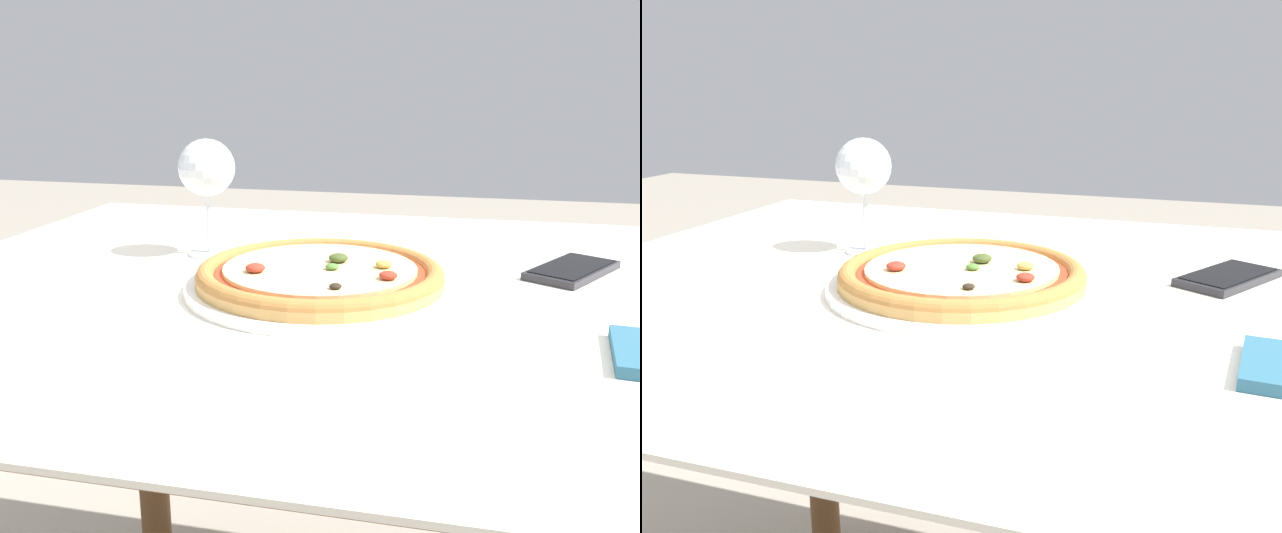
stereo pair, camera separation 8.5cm
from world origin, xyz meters
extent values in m
cube|color=brown|center=(0.00, 0.00, 0.71)|extent=(1.37, 0.81, 0.04)
cube|color=white|center=(0.00, 0.00, 0.73)|extent=(1.47, 0.91, 0.01)
cylinder|color=brown|center=(-0.62, 0.34, 0.34)|extent=(0.06, 0.06, 0.69)
cylinder|color=white|center=(-0.19, -0.03, 0.74)|extent=(0.32, 0.32, 0.01)
cylinder|color=tan|center=(-0.19, -0.03, 0.75)|extent=(0.30, 0.30, 0.01)
torus|color=#B27538|center=(-0.19, -0.03, 0.75)|extent=(0.30, 0.30, 0.02)
cylinder|color=#BC381E|center=(-0.19, -0.03, 0.75)|extent=(0.25, 0.25, 0.00)
cylinder|color=beige|center=(-0.19, -0.03, 0.76)|extent=(0.23, 0.23, 0.00)
ellipsoid|color=#4C7A33|center=(-0.17, -0.03, 0.76)|extent=(0.02, 0.02, 0.01)
ellipsoid|color=#A83323|center=(-0.26, -0.07, 0.77)|extent=(0.02, 0.02, 0.01)
ellipsoid|color=#425123|center=(-0.17, 0.00, 0.77)|extent=(0.02, 0.02, 0.01)
ellipsoid|color=#BC9342|center=(-0.12, -0.01, 0.77)|extent=(0.02, 0.02, 0.01)
ellipsoid|color=#A83323|center=(-0.10, -0.06, 0.77)|extent=(0.02, 0.02, 0.01)
ellipsoid|color=#2D2319|center=(-0.15, -0.11, 0.76)|extent=(0.01, 0.01, 0.01)
cube|color=silver|center=(-0.53, -0.17, 0.73)|extent=(0.02, 0.11, 0.00)
cube|color=silver|center=(-0.54, -0.11, 0.73)|extent=(0.02, 0.01, 0.00)
cube|color=silver|center=(-0.55, -0.08, 0.73)|extent=(0.01, 0.05, 0.00)
cube|color=silver|center=(-0.54, -0.08, 0.73)|extent=(0.01, 0.05, 0.00)
cube|color=silver|center=(-0.53, -0.08, 0.73)|extent=(0.01, 0.05, 0.00)
cube|color=silver|center=(-0.53, -0.08, 0.73)|extent=(0.01, 0.05, 0.00)
cylinder|color=silver|center=(-0.38, 0.11, 0.73)|extent=(0.06, 0.06, 0.00)
cylinder|color=silver|center=(-0.38, 0.11, 0.78)|extent=(0.01, 0.01, 0.09)
sphere|color=silver|center=(-0.38, 0.11, 0.86)|extent=(0.08, 0.08, 0.08)
cube|color=#232328|center=(0.11, 0.12, 0.74)|extent=(0.13, 0.16, 0.01)
cube|color=black|center=(0.11, 0.12, 0.74)|extent=(0.12, 0.14, 0.00)
camera|label=1|loc=(-0.01, -0.82, 0.99)|focal=40.00mm
camera|label=2|loc=(0.07, -0.80, 0.99)|focal=40.00mm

